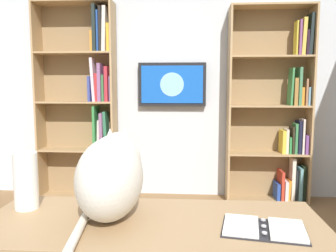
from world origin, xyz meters
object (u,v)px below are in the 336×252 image
(open_binder, at_px, (264,228))
(cat, at_px, (112,173))
(bookshelf_left, at_px, (278,112))
(desk, at_px, (152,248))
(bookshelf_right, at_px, (87,102))
(paper_towel_roll, at_px, (26,181))
(wall_mounted_tv, at_px, (172,84))

(open_binder, bearing_deg, cat, -10.49)
(bookshelf_left, height_order, desk, bookshelf_left)
(bookshelf_right, bearing_deg, bookshelf_left, -179.93)
(bookshelf_left, bearing_deg, open_binder, 74.93)
(bookshelf_left, relative_size, paper_towel_roll, 8.04)
(bookshelf_right, distance_m, paper_towel_roll, 2.41)
(desk, relative_size, paper_towel_roll, 5.48)
(desk, distance_m, cat, 0.37)
(wall_mounted_tv, bearing_deg, cat, 86.92)
(bookshelf_left, xyz_separation_m, desk, (1.14, 2.50, -0.40))
(bookshelf_left, distance_m, open_binder, 2.64)
(bookshelf_left, relative_size, bookshelf_right, 0.97)
(wall_mounted_tv, distance_m, paper_towel_roll, 2.54)
(bookshelf_left, distance_m, bookshelf_right, 2.18)
(bookshelf_left, height_order, bookshelf_right, bookshelf_right)
(desk, bearing_deg, paper_towel_roll, -12.72)
(desk, height_order, open_binder, open_binder)
(paper_towel_roll, bearing_deg, bookshelf_left, -126.70)
(bookshelf_right, height_order, cat, bookshelf_right)
(desk, bearing_deg, cat, -22.88)
(desk, bearing_deg, bookshelf_left, -114.60)
(cat, distance_m, paper_towel_roll, 0.43)
(bookshelf_right, height_order, open_binder, bookshelf_right)
(wall_mounted_tv, bearing_deg, open_binder, 101.11)
(bookshelf_left, xyz_separation_m, cat, (1.33, 2.42, -0.09))
(open_binder, bearing_deg, bookshelf_right, -59.47)
(cat, relative_size, open_binder, 1.62)
(bookshelf_right, distance_m, open_binder, 2.97)
(desk, distance_m, paper_towel_roll, 0.68)
(bookshelf_right, bearing_deg, paper_towel_roll, 100.13)
(cat, xyz_separation_m, open_binder, (-0.65, 0.12, -0.19))
(wall_mounted_tv, height_order, paper_towel_roll, wall_mounted_tv)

